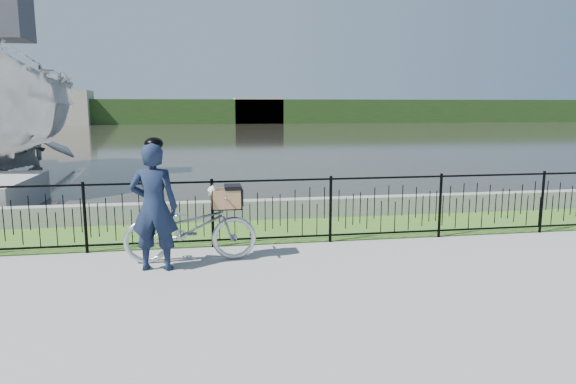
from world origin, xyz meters
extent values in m
plane|color=gray|center=(0.00, 0.00, 0.00)|extent=(120.00, 120.00, 0.00)
cube|color=#3C6921|center=(0.00, 2.60, 0.00)|extent=(60.00, 2.00, 0.01)
plane|color=#27261D|center=(0.00, 33.00, 0.00)|extent=(120.00, 120.00, 0.00)
cube|color=gray|center=(0.00, 3.60, 0.20)|extent=(60.00, 0.30, 0.40)
cube|color=#264219|center=(0.00, 60.00, 1.50)|extent=(120.00, 6.00, 3.00)
cube|color=#B0A28D|center=(-18.00, 58.00, 2.00)|extent=(8.00, 4.00, 4.00)
cube|color=#B0A28D|center=(6.00, 58.50, 1.60)|extent=(6.00, 3.00, 3.20)
imported|color=#B4B9C1|center=(-1.35, 0.89, 0.52)|extent=(1.96, 0.68, 1.03)
cube|color=black|center=(-0.80, 0.89, 0.80)|extent=(0.38, 0.18, 0.02)
cube|color=#9E7149|center=(-0.80, 0.89, 0.80)|extent=(0.45, 0.33, 0.01)
cube|color=#9E7149|center=(-0.80, 1.05, 0.94)|extent=(0.45, 0.02, 0.29)
cube|color=#9E7149|center=(-0.80, 0.73, 0.94)|extent=(0.45, 0.01, 0.29)
cube|color=#9E7149|center=(-0.58, 0.89, 0.94)|extent=(0.01, 0.33, 0.29)
cube|color=#9E7149|center=(-1.01, 0.89, 0.94)|extent=(0.02, 0.33, 0.29)
cube|color=black|center=(-0.70, 0.89, 1.12)|extent=(0.25, 0.35, 0.06)
cube|color=black|center=(-0.57, 0.89, 0.97)|extent=(0.02, 0.35, 0.23)
ellipsoid|color=silver|center=(-0.82, 0.89, 0.93)|extent=(0.31, 0.22, 0.20)
sphere|color=silver|center=(-1.00, 0.87, 1.07)|extent=(0.15, 0.15, 0.15)
sphere|color=silver|center=(-1.05, 0.85, 1.04)|extent=(0.07, 0.07, 0.07)
sphere|color=black|center=(-1.08, 0.84, 1.03)|extent=(0.02, 0.02, 0.02)
cone|color=#996840|center=(-1.00, 0.93, 1.13)|extent=(0.06, 0.08, 0.08)
cone|color=#996840|center=(-0.98, 0.83, 1.13)|extent=(0.06, 0.08, 0.08)
imported|color=#121B33|center=(-1.83, 0.56, 0.91)|extent=(0.72, 0.53, 1.83)
ellipsoid|color=black|center=(-1.83, 0.56, 1.81)|extent=(0.26, 0.29, 0.18)
camera|label=1|loc=(-1.14, -6.75, 2.34)|focal=32.00mm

